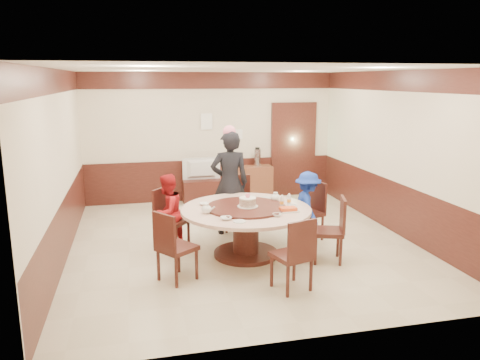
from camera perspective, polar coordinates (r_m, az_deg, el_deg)
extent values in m
plane|color=beige|center=(7.81, 0.28, -7.65)|extent=(6.00, 6.00, 0.00)
plane|color=white|center=(7.35, 0.31, 13.35)|extent=(6.00, 6.00, 0.00)
cube|color=beige|center=(10.37, -3.54, 5.24)|extent=(5.50, 0.04, 2.80)
cube|color=beige|center=(4.66, 8.85, -3.56)|extent=(5.50, 0.04, 2.80)
cube|color=beige|center=(7.34, -21.10, 1.55)|extent=(0.04, 6.00, 2.80)
cube|color=beige|center=(8.51, 18.65, 3.10)|extent=(0.04, 6.00, 2.80)
cube|color=#3E1913|center=(7.67, 0.29, -4.48)|extent=(5.50, 6.00, 0.90)
cube|color=#3E1913|center=(7.35, 0.31, 11.99)|extent=(5.50, 6.00, 0.35)
cube|color=#3E1913|center=(10.84, 6.50, 3.62)|extent=(1.05, 0.08, 2.18)
cube|color=#8CD89A|center=(10.86, 6.47, 3.64)|extent=(0.88, 0.02, 2.05)
cylinder|color=#3E1913|center=(7.28, 0.72, -8.91)|extent=(0.98, 0.98, 0.06)
cylinder|color=#3E1913|center=(7.17, 0.72, -6.49)|extent=(0.39, 0.39, 0.65)
cylinder|color=#D3AA9A|center=(7.06, 0.73, -3.65)|extent=(1.97, 1.97, 0.05)
cylinder|color=#3E1913|center=(7.05, 0.73, -3.33)|extent=(1.20, 1.20, 0.03)
cube|color=#3E1913|center=(7.94, 8.24, -4.03)|extent=(0.55, 0.55, 0.06)
cube|color=#3E1913|center=(8.00, 9.47, -1.95)|extent=(0.17, 0.41, 0.50)
cube|color=#3E1913|center=(8.01, 8.18, -5.68)|extent=(0.36, 0.36, 0.42)
cube|color=#3E1913|center=(8.34, -0.29, -3.12)|extent=(0.55, 0.55, 0.06)
cube|color=#3E1913|center=(8.47, -0.17, -0.98)|extent=(0.41, 0.16, 0.50)
cube|color=#3E1913|center=(8.40, -0.28, -4.69)|extent=(0.36, 0.36, 0.42)
cube|color=#3E1913|center=(7.51, -8.23, -4.99)|extent=(0.62, 0.62, 0.06)
cube|color=#3E1913|center=(7.55, -9.63, -2.81)|extent=(0.29, 0.35, 0.50)
cube|color=#3E1913|center=(7.58, -8.18, -6.73)|extent=(0.36, 0.36, 0.42)
cube|color=#3E1913|center=(6.35, -7.68, -8.22)|extent=(0.61, 0.61, 0.06)
cube|color=#3E1913|center=(6.13, -9.23, -6.34)|extent=(0.28, 0.36, 0.50)
cube|color=#3E1913|center=(6.43, -7.62, -10.23)|extent=(0.36, 0.36, 0.42)
cube|color=#3E1913|center=(6.07, 6.29, -9.15)|extent=(0.55, 0.55, 0.06)
cube|color=#3E1913|center=(5.82, 7.58, -7.31)|extent=(0.41, 0.16, 0.50)
cube|color=#3E1913|center=(6.16, 6.24, -11.23)|extent=(0.36, 0.36, 0.42)
cube|color=#3E1913|center=(7.05, 10.62, -6.23)|extent=(0.56, 0.56, 0.06)
cube|color=#3E1913|center=(6.99, 12.43, -4.14)|extent=(0.17, 0.41, 0.50)
cube|color=#3E1913|center=(7.13, 10.55, -8.06)|extent=(0.36, 0.36, 0.42)
imported|color=black|center=(8.05, -1.28, -0.36)|extent=(0.68, 0.47, 1.80)
imported|color=#B2171B|center=(7.44, -8.83, -3.91)|extent=(0.73, 0.75, 1.21)
imported|color=#18359F|center=(7.78, 8.24, -3.30)|extent=(0.48, 0.79, 1.18)
cylinder|color=white|center=(7.03, 0.94, -3.21)|extent=(0.31, 0.31, 0.01)
cylinder|color=tan|center=(7.01, 0.94, -2.71)|extent=(0.25, 0.25, 0.11)
cylinder|color=white|center=(6.99, 0.94, -2.20)|extent=(0.25, 0.25, 0.01)
sphere|color=pink|center=(6.98, 0.94, -1.91)|extent=(0.07, 0.07, 0.07)
ellipsoid|color=white|center=(6.79, -4.10, -3.59)|extent=(0.17, 0.15, 0.13)
ellipsoid|color=white|center=(7.46, 4.34, -2.15)|extent=(0.17, 0.15, 0.13)
imported|color=white|center=(7.24, -4.41, -2.93)|extent=(0.14, 0.14, 0.04)
imported|color=white|center=(6.66, 4.55, -4.26)|extent=(0.13, 0.13, 0.04)
imported|color=white|center=(6.48, -1.71, -4.70)|extent=(0.16, 0.16, 0.04)
imported|color=white|center=(7.10, 6.38, -3.22)|extent=(0.15, 0.15, 0.05)
cylinder|color=white|center=(6.39, -0.06, -5.07)|extent=(0.18, 0.18, 0.01)
cylinder|color=white|center=(7.63, 3.13, -2.21)|extent=(0.18, 0.18, 0.01)
cube|color=white|center=(6.91, 5.88, -3.77)|extent=(0.30, 0.20, 0.02)
cube|color=#D44818|center=(6.90, 5.89, -3.52)|extent=(0.24, 0.15, 0.04)
cylinder|color=white|center=(7.12, 5.12, -2.67)|extent=(0.06, 0.06, 0.16)
cylinder|color=white|center=(7.25, 5.99, -2.43)|extent=(0.06, 0.06, 0.16)
cube|color=#3E1913|center=(10.29, -4.61, -1.34)|extent=(0.85, 0.45, 0.50)
imported|color=gray|center=(10.19, -4.66, 1.33)|extent=(0.83, 0.11, 0.48)
cube|color=brown|center=(10.52, 1.69, -0.31)|extent=(0.80, 0.40, 0.75)
cylinder|color=silver|center=(10.43, 2.13, 2.75)|extent=(0.15, 0.15, 0.38)
cube|color=white|center=(10.27, -4.08, 7.13)|extent=(0.25, 0.00, 0.35)
cube|color=white|center=(10.42, -0.51, 5.58)|extent=(0.30, 0.00, 0.22)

